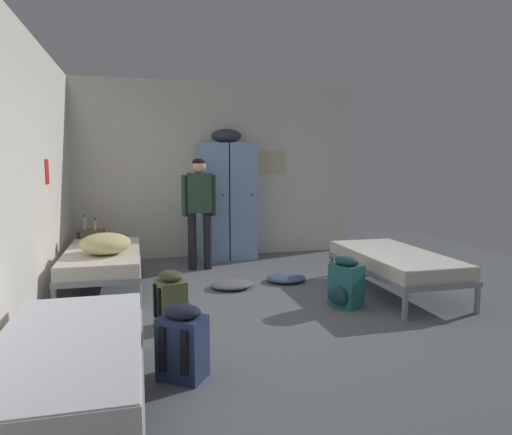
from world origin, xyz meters
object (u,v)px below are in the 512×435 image
object	(u,v)px
bed_right	(395,261)
clothes_pile_grey	(232,284)
backpack_teal	(346,283)
bed_left_rear	(103,259)
bedding_heap	(105,244)
backpack_olive	(172,301)
locker_bank	(227,199)
bed_left_front	(68,355)
person_traveler	(199,203)
clothes_pile_denim	(286,278)
backpack_navy	(183,343)
shelf_unit	(91,245)
lotion_bottle	(95,225)
water_bottle	(85,223)

from	to	relation	value
bed_right	clothes_pile_grey	world-z (taller)	bed_right
backpack_teal	bed_left_rear	bearing A→B (deg)	152.20
bedding_heap	backpack_olive	size ratio (longest dim) A/B	1.13
locker_bank	bedding_heap	distance (m)	2.47
bed_left_front	person_traveler	bearing A→B (deg)	70.85
clothes_pile_denim	backpack_navy	bearing A→B (deg)	-122.80
shelf_unit	bed_left_front	size ratio (longest dim) A/B	0.30
bed_right	lotion_bottle	world-z (taller)	lotion_bottle
locker_bank	clothes_pile_denim	distance (m)	1.94
shelf_unit	bed_right	bearing A→B (deg)	-31.53
locker_bank	bed_left_rear	bearing A→B (deg)	-141.73
locker_bank	bed_right	bearing A→B (deg)	-56.85
locker_bank	clothes_pile_grey	size ratio (longest dim) A/B	3.94
water_bottle	backpack_olive	world-z (taller)	water_bottle
backpack_teal	shelf_unit	bearing A→B (deg)	137.45
bed_right	backpack_olive	bearing A→B (deg)	-168.15
shelf_unit	clothes_pile_denim	size ratio (longest dim) A/B	1.10
bed_right	clothes_pile_grey	distance (m)	2.00
bedding_heap	clothes_pile_grey	distance (m)	1.59
bed_left_rear	person_traveler	distance (m)	1.61
water_bottle	backpack_navy	xyz separation A→B (m)	(1.06, -3.89, -0.41)
locker_bank	backpack_olive	distance (m)	3.26
person_traveler	lotion_bottle	size ratio (longest dim) A/B	9.17
bed_left_front	person_traveler	size ratio (longest dim) A/B	1.18
locker_bank	backpack_olive	world-z (taller)	locker_bank
shelf_unit	bedding_heap	size ratio (longest dim) A/B	0.92
bed_right	backpack_navy	distance (m)	3.13
backpack_navy	backpack_teal	xyz separation A→B (m)	(1.86, 1.26, 0.00)
bed_left_front	person_traveler	world-z (taller)	person_traveler
bed_left_front	bedding_heap	xyz separation A→B (m)	(0.05, 2.69, 0.23)
clothes_pile_denim	clothes_pile_grey	bearing A→B (deg)	-169.35
bed_left_front	lotion_bottle	xyz separation A→B (m)	(-0.18, 4.15, 0.27)
bedding_heap	backpack_navy	world-z (taller)	bedding_heap
bed_right	bedding_heap	world-z (taller)	bedding_heap
water_bottle	bed_right	bearing A→B (deg)	-31.20
lotion_bottle	backpack_navy	bearing A→B (deg)	-76.60
locker_bank	water_bottle	bearing A→B (deg)	-175.50
shelf_unit	backpack_teal	size ratio (longest dim) A/B	1.04
shelf_unit	bed_right	world-z (taller)	shelf_unit
shelf_unit	bed_left_rear	world-z (taller)	shelf_unit
backpack_teal	backpack_olive	size ratio (longest dim) A/B	1.00
bed_left_front	bed_left_rear	distance (m)	2.95
bed_left_rear	clothes_pile_denim	bearing A→B (deg)	-5.30
backpack_olive	shelf_unit	bearing A→B (deg)	109.28
shelf_unit	lotion_bottle	world-z (taller)	lotion_bottle
bed_left_front	backpack_olive	bearing A→B (deg)	62.37
backpack_navy	backpack_teal	size ratio (longest dim) A/B	1.00
bed_right	water_bottle	size ratio (longest dim) A/B	8.70
lotion_bottle	clothes_pile_denim	xyz separation A→B (m)	(2.47, -1.41, -0.60)
bed_right	backpack_navy	world-z (taller)	backpack_navy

